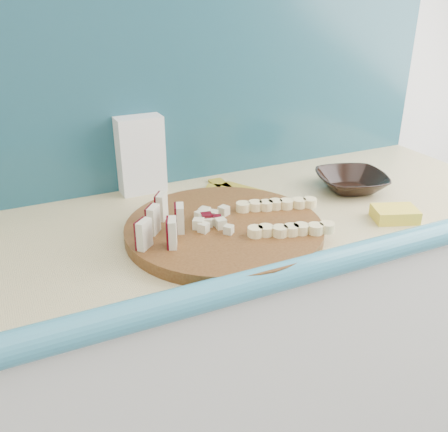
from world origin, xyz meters
TOP-DOWN VIEW (x-y plane):
  - kitchen_counter at (0.10, 1.50)m, footprint 2.20×0.63m
  - backsplash at (0.10, 1.79)m, footprint 2.20×0.02m
  - cutting_board at (0.33, 1.41)m, footprint 0.57×0.57m
  - apple_wedges at (0.19, 1.42)m, footprint 0.13×0.18m
  - apple_chunks at (0.31, 1.42)m, footprint 0.08×0.07m
  - banana_slices at (0.47, 1.37)m, footprint 0.23×0.21m
  - brown_bowl at (0.78, 1.51)m, footprint 0.24×0.24m
  - flour_bag at (0.24, 1.76)m, footprint 0.12×0.09m
  - sponge at (0.75, 1.30)m, footprint 0.12×0.10m
  - banana_peel at (0.45, 1.63)m, footprint 0.26×0.21m

SIDE VIEW (x-z plane):
  - kitchen_counter at x=0.10m, z-range 0.00..0.91m
  - banana_peel at x=0.45m, z-range 0.91..0.92m
  - cutting_board at x=0.33m, z-range 0.91..0.94m
  - sponge at x=0.75m, z-range 0.91..0.94m
  - brown_bowl at x=0.78m, z-range 0.91..0.96m
  - banana_slices at x=0.47m, z-range 0.94..0.96m
  - apple_chunks at x=0.31m, z-range 0.94..0.96m
  - apple_wedges at x=0.19m, z-range 0.94..1.00m
  - flour_bag at x=0.24m, z-range 0.91..1.12m
  - backsplash at x=0.10m, z-range 0.91..1.41m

